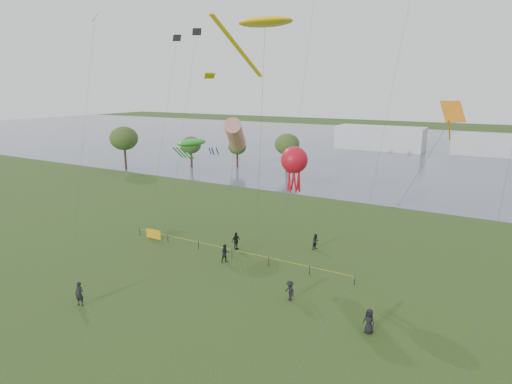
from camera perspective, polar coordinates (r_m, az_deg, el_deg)
The scene contains 18 objects.
ground_plane at distance 28.33m, azimuth -10.87°, elevation -20.29°, with size 400.00×400.00×0.00m, color #203711.
lake at distance 119.51m, azimuth 22.28°, elevation 5.16°, with size 400.00×120.00×0.08m, color slate.
pavilion_left at distance 116.51m, azimuth 16.18°, elevation 6.92°, with size 22.00×8.00×6.00m, color silver.
pavilion_right at distance 116.18m, azimuth 29.09°, elevation 5.47°, with size 18.00×7.00×5.00m, color silver.
trees at distance 84.61m, azimuth -8.15°, elevation 6.57°, with size 33.74×18.55×8.44m.
fence at distance 44.65m, azimuth -9.86°, elevation -6.36°, with size 24.07×0.07×1.05m.
spectator_a at distance 39.89m, azimuth -4.11°, elevation -8.18°, with size 0.85×0.67×1.76m, color black.
spectator_b at distance 33.30m, azimuth 4.52°, elevation -12.99°, with size 1.03×0.59×1.59m, color black.
spectator_c at distance 42.92m, azimuth -2.69°, elevation -6.53°, with size 1.04×0.43×1.78m, color black.
spectator_d at distance 30.22m, azimuth 14.84°, elevation -16.30°, with size 0.83×0.54×1.69m, color black.
spectator_f at distance 34.97m, azimuth -22.47°, elevation -12.45°, with size 0.68×0.44×1.85m, color black.
spectator_g at distance 43.34m, azimuth 7.98°, elevation -6.57°, with size 0.78×0.60×1.60m, color black.
kite_stingray at distance 38.19m, azimuth 1.12°, elevation 21.64°, with size 4.97×10.03×21.46m.
kite_windsock at distance 42.99m, azimuth -2.78°, elevation 7.61°, with size 4.18×5.10×13.03m.
kite_creature at distance 50.73m, azimuth -8.60°, elevation 6.50°, with size 4.78×8.19×9.94m.
kite_octopus at distance 38.45m, azimuth 5.13°, elevation 4.21°, with size 2.42×5.28×10.69m.
kite_delta at distance 26.97m, azimuth 23.83°, elevation 7.94°, with size 6.20×14.86×15.01m.
small_kites at distance 42.42m, azimuth 0.56°, elevation 23.56°, with size 40.13×15.96×13.34m.
Camera 1 is at (15.88, -17.40, 15.74)m, focal length 30.00 mm.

